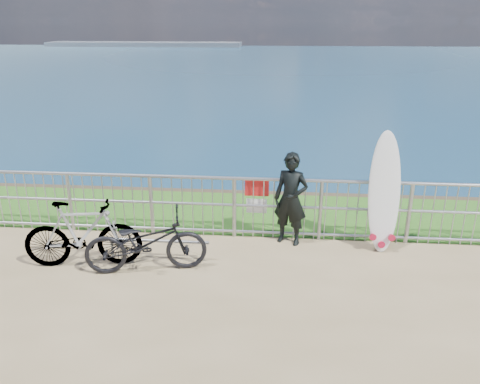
# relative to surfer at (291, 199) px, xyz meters

# --- Properties ---
(grass_strip) EXTENTS (120.00, 120.00, 0.00)m
(grass_strip) POSITION_rel_surfer_xyz_m (-0.48, 1.25, -0.80)
(grass_strip) COLOR #29611A
(grass_strip) RESTS_ON ground
(seascape) EXTENTS (260.00, 260.00, 5.00)m
(seascape) POSITION_rel_surfer_xyz_m (-44.23, 146.04, -4.84)
(seascape) COLOR brown
(seascape) RESTS_ON ground
(railing) EXTENTS (10.06, 0.10, 1.13)m
(railing) POSITION_rel_surfer_xyz_m (-0.46, 0.15, -0.23)
(railing) COLOR #9A9DA2
(railing) RESTS_ON ground
(surfer) EXTENTS (0.68, 0.56, 1.61)m
(surfer) POSITION_rel_surfer_xyz_m (0.00, 0.00, 0.00)
(surfer) COLOR black
(surfer) RESTS_ON ground
(surfboard) EXTENTS (0.55, 0.49, 2.02)m
(surfboard) POSITION_rel_surfer_xyz_m (1.52, -0.07, 0.12)
(surfboard) COLOR silver
(surfboard) RESTS_ON ground
(bicycle_near) EXTENTS (1.94, 1.04, 0.97)m
(bicycle_near) POSITION_rel_surfer_xyz_m (-2.20, -1.19, -0.32)
(bicycle_near) COLOR black
(bicycle_near) RESTS_ON ground
(bicycle_far) EXTENTS (1.87, 0.80, 1.09)m
(bicycle_far) POSITION_rel_surfer_xyz_m (-3.22, -1.11, -0.26)
(bicycle_far) COLOR black
(bicycle_far) RESTS_ON ground
(bike_rack) EXTENTS (1.70, 0.05, 0.36)m
(bike_rack) POSITION_rel_surfer_xyz_m (-2.14, -0.82, -0.51)
(bike_rack) COLOR #9A9DA2
(bike_rack) RESTS_ON ground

